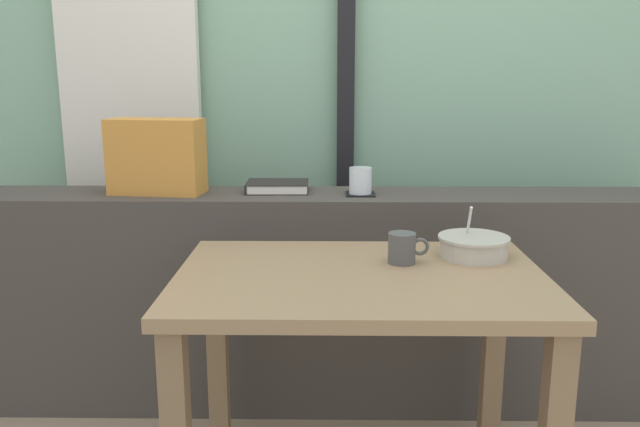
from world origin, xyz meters
TOP-DOWN VIEW (x-y plane):
  - outdoor_backdrop at (0.00, 1.08)m, footprint 4.80×0.08m
  - curtain_left_panel at (-0.84, 0.98)m, footprint 0.56×0.06m
  - window_divider_post at (0.04, 1.01)m, footprint 0.07×0.05m
  - dark_console_ledge at (0.00, 0.55)m, footprint 2.80×0.30m
  - breakfast_table at (0.05, -0.05)m, footprint 0.97×0.65m
  - coaster_square at (0.08, 0.53)m, footprint 0.10×0.10m
  - juice_glass at (0.08, 0.53)m, footprint 0.08×0.08m
  - closed_book at (-0.22, 0.59)m, footprint 0.22×0.16m
  - throw_pillow at (-0.63, 0.55)m, footprint 0.33×0.18m
  - soup_bowl at (0.38, 0.11)m, footprint 0.20×0.20m
  - ceramic_mug at (0.17, 0.04)m, footprint 0.11×0.08m

SIDE VIEW (x-z plane):
  - dark_console_ledge at x=0.00m, z-range 0.00..0.79m
  - breakfast_table at x=0.05m, z-range 0.22..0.91m
  - soup_bowl at x=0.38m, z-range 0.64..0.79m
  - ceramic_mug at x=0.17m, z-range 0.69..0.77m
  - coaster_square at x=0.08m, z-range 0.79..0.79m
  - closed_book at x=-0.22m, z-range 0.79..0.82m
  - juice_glass at x=0.08m, z-range 0.79..0.88m
  - throw_pillow at x=-0.63m, z-range 0.79..1.05m
  - curtain_left_panel at x=-0.84m, z-range 0.00..2.50m
  - window_divider_post at x=0.04m, z-range 0.00..2.60m
  - outdoor_backdrop at x=0.00m, z-range 0.00..2.80m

